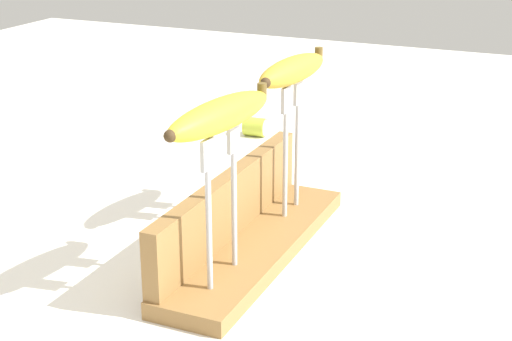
# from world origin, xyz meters

# --- Properties ---
(ground_plane) EXTENTS (3.00, 3.00, 0.00)m
(ground_plane) POSITION_xyz_m (0.00, 0.00, 0.00)
(ground_plane) COLOR white
(wooden_board) EXTENTS (0.42, 0.10, 0.02)m
(wooden_board) POSITION_xyz_m (0.00, 0.00, 0.01)
(wooden_board) COLOR olive
(wooden_board) RESTS_ON ground
(board_backstop) EXTENTS (0.42, 0.02, 0.09)m
(board_backstop) POSITION_xyz_m (0.00, 0.04, 0.07)
(board_backstop) COLOR olive
(board_backstop) RESTS_ON wooden_board
(fork_stand_left) EXTENTS (0.09, 0.01, 0.19)m
(fork_stand_left) POSITION_xyz_m (-0.11, -0.01, 0.13)
(fork_stand_left) COLOR #B2B2B7
(fork_stand_left) RESTS_ON wooden_board
(fork_stand_right) EXTENTS (0.07, 0.01, 0.19)m
(fork_stand_right) POSITION_xyz_m (0.11, -0.01, 0.14)
(fork_stand_right) COLOR #B2B2B7
(fork_stand_right) RESTS_ON wooden_board
(banana_raised_left) EXTENTS (0.20, 0.07, 0.04)m
(banana_raised_left) POSITION_xyz_m (-0.11, -0.01, 0.23)
(banana_raised_left) COLOR yellow
(banana_raised_left) RESTS_ON fork_stand_left
(banana_raised_right) EXTENTS (0.18, 0.06, 0.04)m
(banana_raised_right) POSITION_xyz_m (0.11, -0.01, 0.23)
(banana_raised_right) COLOR gold
(banana_raised_right) RESTS_ON fork_stand_right
(banana_chunk_near) EXTENTS (0.04, 0.05, 0.04)m
(banana_chunk_near) POSITION_xyz_m (0.49, 0.22, 0.02)
(banana_chunk_near) COLOR #B2C138
(banana_chunk_near) RESTS_ON ground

